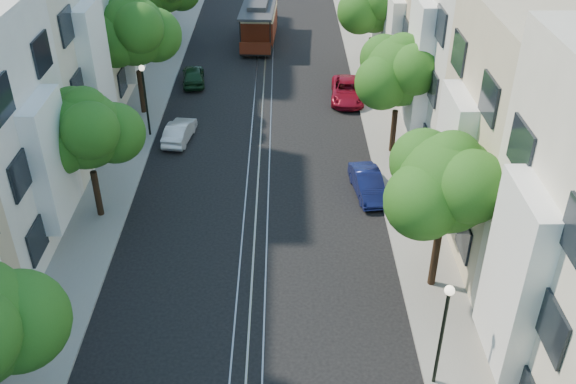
{
  "coord_description": "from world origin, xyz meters",
  "views": [
    {
      "loc": [
        1.3,
        -10.64,
        17.02
      ],
      "look_at": [
        1.49,
        12.56,
        2.2
      ],
      "focal_mm": 40.0,
      "sensor_mm": 36.0,
      "label": 1
    }
  ],
  "objects_px": {
    "lamp_west": "(145,90)",
    "parked_car_e_far": "(348,91)",
    "tree_w_b": "(87,132)",
    "tree_w_c": "(134,33)",
    "lamp_east": "(444,321)",
    "parked_car_w_mid": "(179,131)",
    "tree_e_b": "(448,186)",
    "tree_e_d": "(374,5)",
    "tree_e_c": "(400,73)",
    "parked_car_e_mid": "(368,184)",
    "parked_car_w_far": "(193,75)",
    "cable_car": "(259,19)"
  },
  "relations": [
    {
      "from": "tree_e_d",
      "to": "parked_car_w_far",
      "type": "distance_m",
      "value": 12.76
    },
    {
      "from": "tree_e_c",
      "to": "parked_car_w_mid",
      "type": "bearing_deg",
      "value": 172.61
    },
    {
      "from": "cable_car",
      "to": "parked_car_e_far",
      "type": "height_order",
      "value": "cable_car"
    },
    {
      "from": "tree_w_c",
      "to": "parked_car_w_far",
      "type": "height_order",
      "value": "tree_w_c"
    },
    {
      "from": "lamp_east",
      "to": "parked_car_e_mid",
      "type": "xyz_separation_m",
      "value": [
        -0.89,
        11.81,
        -2.26
      ]
    },
    {
      "from": "parked_car_w_mid",
      "to": "tree_e_b",
      "type": "bearing_deg",
      "value": 141.22
    },
    {
      "from": "tree_e_c",
      "to": "parked_car_e_mid",
      "type": "height_order",
      "value": "tree_e_c"
    },
    {
      "from": "tree_e_d",
      "to": "tree_w_b",
      "type": "xyz_separation_m",
      "value": [
        -14.4,
        -17.0,
        -0.47
      ]
    },
    {
      "from": "tree_e_c",
      "to": "cable_car",
      "type": "height_order",
      "value": "tree_e_c"
    },
    {
      "from": "tree_e_d",
      "to": "tree_w_b",
      "type": "height_order",
      "value": "tree_e_d"
    },
    {
      "from": "parked_car_e_far",
      "to": "lamp_west",
      "type": "bearing_deg",
      "value": -152.76
    },
    {
      "from": "lamp_east",
      "to": "parked_car_e_far",
      "type": "distance_m",
      "value": 23.07
    },
    {
      "from": "tree_w_c",
      "to": "cable_car",
      "type": "relative_size",
      "value": 0.89
    },
    {
      "from": "lamp_east",
      "to": "parked_car_e_mid",
      "type": "distance_m",
      "value": 12.05
    },
    {
      "from": "tree_e_d",
      "to": "lamp_west",
      "type": "distance_m",
      "value": 16.39
    },
    {
      "from": "tree_w_b",
      "to": "parked_car_e_far",
      "type": "relative_size",
      "value": 1.43
    },
    {
      "from": "tree_e_d",
      "to": "cable_car",
      "type": "height_order",
      "value": "tree_e_d"
    },
    {
      "from": "tree_e_b",
      "to": "parked_car_w_mid",
      "type": "height_order",
      "value": "tree_e_b"
    },
    {
      "from": "tree_e_d",
      "to": "parked_car_e_mid",
      "type": "xyz_separation_m",
      "value": [
        -1.85,
        -15.17,
        -4.28
      ]
    },
    {
      "from": "tree_e_c",
      "to": "lamp_east",
      "type": "distance_m",
      "value": 16.1
    },
    {
      "from": "tree_e_d",
      "to": "parked_car_e_mid",
      "type": "bearing_deg",
      "value": -96.94
    },
    {
      "from": "parked_car_w_mid",
      "to": "parked_car_w_far",
      "type": "bearing_deg",
      "value": -80.88
    },
    {
      "from": "tree_e_b",
      "to": "tree_e_d",
      "type": "relative_size",
      "value": 0.98
    },
    {
      "from": "tree_e_b",
      "to": "tree_e_c",
      "type": "distance_m",
      "value": 11.0
    },
    {
      "from": "tree_w_b",
      "to": "lamp_east",
      "type": "height_order",
      "value": "tree_w_b"
    },
    {
      "from": "tree_e_b",
      "to": "tree_w_b",
      "type": "distance_m",
      "value": 15.25
    },
    {
      "from": "tree_e_d",
      "to": "lamp_east",
      "type": "xyz_separation_m",
      "value": [
        -0.96,
        -26.98,
        -2.02
      ]
    },
    {
      "from": "tree_e_b",
      "to": "cable_car",
      "type": "height_order",
      "value": "tree_e_b"
    },
    {
      "from": "tree_e_d",
      "to": "tree_w_c",
      "type": "bearing_deg",
      "value": -157.38
    },
    {
      "from": "lamp_west",
      "to": "parked_car_w_far",
      "type": "relative_size",
      "value": 1.17
    },
    {
      "from": "cable_car",
      "to": "parked_car_w_far",
      "type": "relative_size",
      "value": 2.26
    },
    {
      "from": "parked_car_w_mid",
      "to": "parked_car_w_far",
      "type": "xyz_separation_m",
      "value": [
        -0.16,
        8.1,
        0.05
      ]
    },
    {
      "from": "tree_e_b",
      "to": "parked_car_e_far",
      "type": "bearing_deg",
      "value": 95.99
    },
    {
      "from": "tree_w_c",
      "to": "cable_car",
      "type": "bearing_deg",
      "value": 62.67
    },
    {
      "from": "lamp_east",
      "to": "parked_car_w_mid",
      "type": "xyz_separation_m",
      "value": [
        -10.83,
        17.5,
        -2.29
      ]
    },
    {
      "from": "tree_e_c",
      "to": "tree_w_b",
      "type": "height_order",
      "value": "tree_e_c"
    },
    {
      "from": "lamp_east",
      "to": "parked_car_w_mid",
      "type": "distance_m",
      "value": 20.71
    },
    {
      "from": "lamp_east",
      "to": "parked_car_w_far",
      "type": "xyz_separation_m",
      "value": [
        -10.99,
        25.61,
        -2.24
      ]
    },
    {
      "from": "tree_w_b",
      "to": "parked_car_w_far",
      "type": "distance_m",
      "value": 16.27
    },
    {
      "from": "lamp_east",
      "to": "cable_car",
      "type": "xyz_separation_m",
      "value": [
        -6.8,
        33.82,
        -1.05
      ]
    },
    {
      "from": "lamp_west",
      "to": "parked_car_e_far",
      "type": "xyz_separation_m",
      "value": [
        11.68,
        4.94,
        -2.23
      ]
    },
    {
      "from": "lamp_west",
      "to": "parked_car_w_far",
      "type": "xyz_separation_m",
      "value": [
        1.61,
        7.61,
        -2.24
      ]
    },
    {
      "from": "tree_w_b",
      "to": "parked_car_e_far",
      "type": "height_order",
      "value": "tree_w_b"
    },
    {
      "from": "tree_w_b",
      "to": "tree_w_c",
      "type": "distance_m",
      "value": 11.02
    },
    {
      "from": "lamp_west",
      "to": "parked_car_e_mid",
      "type": "distance_m",
      "value": 13.44
    },
    {
      "from": "tree_w_c",
      "to": "lamp_east",
      "type": "distance_m",
      "value": 25.01
    },
    {
      "from": "lamp_west",
      "to": "parked_car_e_far",
      "type": "distance_m",
      "value": 12.88
    },
    {
      "from": "tree_w_b",
      "to": "cable_car",
      "type": "bearing_deg",
      "value": 74.44
    },
    {
      "from": "tree_e_c",
      "to": "tree_w_b",
      "type": "bearing_deg",
      "value": -157.38
    },
    {
      "from": "tree_e_c",
      "to": "parked_car_e_mid",
      "type": "bearing_deg",
      "value": -113.89
    }
  ]
}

